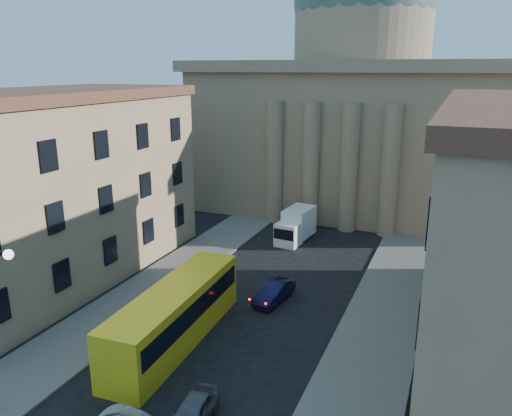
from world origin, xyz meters
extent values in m
cube|color=#5C5A55|center=(-8.50, 18.00, 0.07)|extent=(5.00, 60.00, 0.15)
cube|color=#5C5A55|center=(8.50, 18.00, 0.07)|extent=(5.00, 60.00, 0.15)
cube|color=#896F54|center=(0.00, 56.00, 8.00)|extent=(34.00, 26.00, 16.00)
cube|color=#896F54|center=(0.00, 56.00, 16.40)|extent=(35.50, 27.50, 1.20)
cylinder|color=#896F54|center=(0.00, 56.00, 20.00)|extent=(16.00, 16.00, 8.00)
cube|color=#896F54|center=(-21.00, 54.00, 5.50)|extent=(13.00, 13.00, 11.00)
cone|color=#4F2D22|center=(-21.00, 54.00, 13.00)|extent=(26.02, 26.02, 4.00)
cylinder|color=#896F54|center=(-6.00, 42.80, 6.50)|extent=(1.80, 1.80, 13.00)
cylinder|color=#896F54|center=(-2.00, 42.80, 6.50)|extent=(1.80, 1.80, 13.00)
cylinder|color=#896F54|center=(2.00, 42.80, 6.50)|extent=(1.80, 1.80, 13.00)
cylinder|color=#896F54|center=(6.00, 42.80, 6.50)|extent=(1.80, 1.80, 13.00)
cube|color=#A38360|center=(-17.00, 22.00, 7.00)|extent=(11.00, 26.00, 14.00)
cube|color=#4F2D22|center=(-17.00, 22.00, 14.30)|extent=(11.60, 26.60, 0.80)
sphere|color=white|center=(-5.20, 8.00, 8.60)|extent=(0.44, 0.44, 0.44)
imported|color=#4D4D52|center=(1.84, 10.80, 0.68)|extent=(2.06, 4.17, 1.37)
imported|color=black|center=(0.80, 24.57, 0.69)|extent=(2.00, 4.34, 1.38)
cube|color=yellow|center=(-2.85, 17.11, 1.76)|extent=(3.33, 12.62, 3.53)
cube|color=black|center=(-2.85, 17.11, 2.33)|extent=(3.37, 11.94, 1.25)
cylinder|color=black|center=(-3.81, 12.52, 0.57)|extent=(0.39, 1.15, 1.14)
cylinder|color=black|center=(-1.53, 12.61, 0.57)|extent=(0.39, 1.15, 1.14)
cylinder|color=black|center=(-4.16, 21.61, 0.57)|extent=(0.39, 1.15, 1.14)
cylinder|color=black|center=(-1.89, 21.70, 0.57)|extent=(0.39, 1.15, 1.14)
cube|color=white|center=(-2.06, 36.08, 1.10)|extent=(2.31, 2.39, 2.20)
cube|color=black|center=(-2.16, 35.03, 1.37)|extent=(2.01, 0.31, 1.01)
cube|color=white|center=(-1.82, 38.53, 1.60)|extent=(2.56, 4.04, 2.84)
cylinder|color=black|center=(-3.01, 35.80, 0.41)|extent=(0.34, 0.84, 0.82)
cylinder|color=black|center=(-1.19, 35.62, 0.41)|extent=(0.34, 0.84, 0.82)
cylinder|color=black|center=(-2.65, 39.44, 0.41)|extent=(0.34, 0.84, 0.82)
cylinder|color=black|center=(-0.83, 39.26, 0.41)|extent=(0.34, 0.84, 0.82)
camera|label=1|loc=(12.17, -6.35, 16.29)|focal=35.00mm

